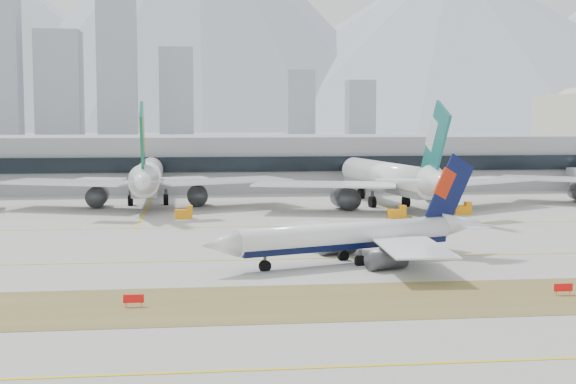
{
  "coord_description": "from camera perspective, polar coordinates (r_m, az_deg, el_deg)",
  "views": [
    {
      "loc": [
        -14.04,
        -117.34,
        20.1
      ],
      "look_at": [
        2.08,
        18.0,
        7.5
      ],
      "focal_mm": 50.0,
      "sensor_mm": 36.0,
      "label": 1
    }
  ],
  "objects": [
    {
      "name": "terminal",
      "position": [
        232.94,
        -3.33,
        2.17
      ],
      "size": [
        280.0,
        43.1,
        15.0
      ],
      "color": "gray",
      "rests_on": "ground"
    },
    {
      "name": "widebody_cathay",
      "position": [
        181.83,
        7.36,
        0.9
      ],
      "size": [
        66.53,
        65.59,
        23.9
      ],
      "rotation": [
        0.0,
        0.0,
        1.7
      ],
      "color": "white",
      "rests_on": "ground"
    },
    {
      "name": "mountain_ridge",
      "position": [
        1530.77,
        -5.1,
        11.33
      ],
      "size": [
        2830.0,
        1120.0,
        470.0
      ],
      "color": "#9EA8B7",
      "rests_on": "ground"
    },
    {
      "name": "city_skyline",
      "position": [
        579.01,
        -16.16,
        8.02
      ],
      "size": [
        342.0,
        49.8,
        140.0
      ],
      "color": "#8D92A0",
      "rests_on": "ground"
    },
    {
      "name": "hold_sign_left",
      "position": [
        87.72,
        -10.93,
        -7.47
      ],
      "size": [
        2.2,
        0.15,
        1.35
      ],
      "color": "red",
      "rests_on": "ground"
    },
    {
      "name": "gse_c",
      "position": [
        162.94,
        7.79,
        -1.48
      ],
      "size": [
        3.55,
        2.0,
        2.6
      ],
      "color": "orange",
      "rests_on": "ground"
    },
    {
      "name": "taxiing_airliner",
      "position": [
        112.18,
        4.88,
        -3.18
      ],
      "size": [
        43.4,
        36.8,
        15.08
      ],
      "rotation": [
        0.0,
        0.0,
        3.48
      ],
      "color": "white",
      "rests_on": "ground"
    },
    {
      "name": "apron_markings",
      "position": [
        67.96,
        5.56,
        -11.93
      ],
      "size": [
        360.0,
        122.22,
        0.06
      ],
      "color": "brown",
      "rests_on": "ground"
    },
    {
      "name": "gse_extra",
      "position": [
        171.77,
        12.34,
        -1.21
      ],
      "size": [
        3.55,
        2.0,
        2.6
      ],
      "color": "orange",
      "rests_on": "ground"
    },
    {
      "name": "ground",
      "position": [
        119.88,
        0.03,
        -4.37
      ],
      "size": [
        3000.0,
        3000.0,
        0.0
      ],
      "primitive_type": "plane",
      "color": "#9E9A93",
      "rests_on": "ground"
    },
    {
      "name": "gse_b",
      "position": [
        162.11,
        -7.37,
        -1.51
      ],
      "size": [
        3.55,
        2.0,
        2.6
      ],
      "color": "orange",
      "rests_on": "ground"
    },
    {
      "name": "hold_sign_right",
      "position": [
        96.92,
        18.99,
        -6.45
      ],
      "size": [
        2.2,
        0.15,
        1.35
      ],
      "color": "red",
      "rests_on": "ground"
    },
    {
      "name": "widebody_eva",
      "position": [
        186.66,
        -9.95,
        0.97
      ],
      "size": [
        66.63,
        64.98,
        23.74
      ],
      "rotation": [
        0.0,
        0.0,
        1.59
      ],
      "color": "white",
      "rests_on": "ground"
    }
  ]
}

